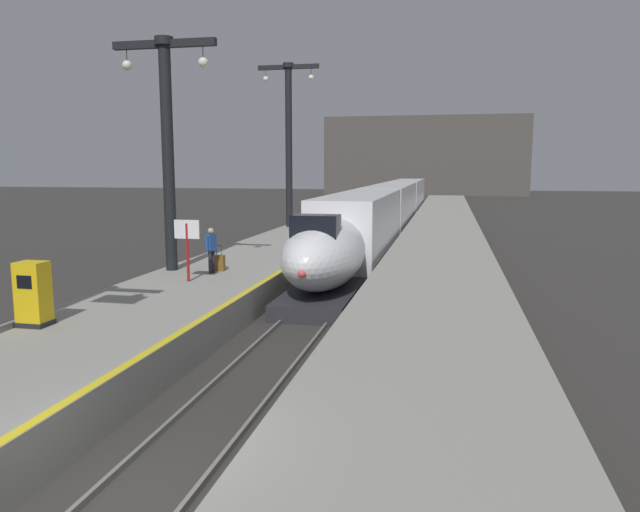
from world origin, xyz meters
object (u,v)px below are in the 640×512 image
Objects in this scene: station_column_mid at (167,132)px; station_column_far at (289,131)px; highspeed_train_main at (389,207)px; ticket_machine_yellow at (33,296)px; passenger_near_edge at (211,247)px; departure_info_board at (187,238)px; rolling_suitcase at (219,263)px.

station_column_mid is 0.82× the size of station_column_far.
station_column_far reaches higher than highspeed_train_main.
highspeed_train_main reaches higher than ticket_machine_yellow.
passenger_near_edge is at bearing -99.34° from highspeed_train_main.
station_column_far is at bearing 94.70° from departure_info_board.
passenger_near_edge is at bearing 79.77° from ticket_machine_yellow.
highspeed_train_main reaches higher than departure_info_board.
passenger_near_edge is 0.89m from rolling_suitcase.
ticket_machine_yellow is 6.43m from departure_info_board.
highspeed_train_main is 35.72× the size of ticket_machine_yellow.
station_column_mid is 17.46m from station_column_far.
passenger_near_edge is 1.06× the size of ticket_machine_yellow.
station_column_mid reaches higher than departure_info_board.
passenger_near_edge is (1.78, -0.39, -4.21)m from station_column_mid.
passenger_near_edge is at bearing -12.37° from station_column_mid.
highspeed_train_main is 10.73m from station_column_far.
passenger_near_edge is at bearing -84.30° from station_column_far.
departure_info_board is at bearing -96.64° from rolling_suitcase.
passenger_near_edge is at bearing 83.88° from departure_info_board.
ticket_machine_yellow is (-1.43, -7.93, -0.25)m from passenger_near_edge.
station_column_mid is 8.73× the size of rolling_suitcase.
departure_info_board reaches higher than ticket_machine_yellow.
station_column_far reaches higher than ticket_machine_yellow.
station_column_far is at bearing -129.25° from highspeed_train_main.
departure_info_board is at bearing -52.05° from station_column_mid.
ticket_machine_yellow is (-1.51, -8.48, 0.44)m from rolling_suitcase.
highspeed_train_main is 24.83m from rolling_suitcase.
station_column_far is at bearing 95.70° from passenger_near_edge.
rolling_suitcase is at bearing 79.90° from ticket_machine_yellow.
highspeed_train_main is 6.67× the size of station_column_mid.
station_column_mid is at bearing 127.95° from departure_info_board.
departure_info_board reaches higher than passenger_near_edge.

